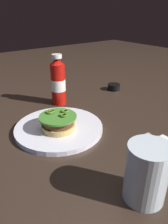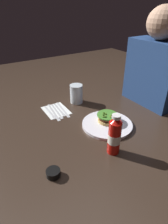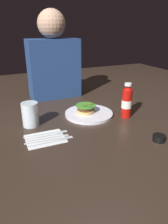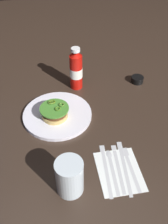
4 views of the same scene
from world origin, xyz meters
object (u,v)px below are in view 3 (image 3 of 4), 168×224
Objects in this scene: dinner_plate at (89,114)px; condiment_cup at (159,138)px; napkin at (45,138)px; water_glass at (30,114)px; butter_knife at (52,139)px; table_knife at (51,137)px; steak_knife at (49,133)px; ketchup_bottle at (127,102)px; fork_utensil at (51,141)px; burger_sandwich at (86,109)px; diner_person at (53,60)px; spoon_utensil at (50,135)px.

dinner_plate is 0.44m from condiment_cup.
water_glass is at bearing 99.93° from napkin.
butter_knife is 0.02m from table_knife.
ketchup_bottle is at bearing 2.20° from steak_knife.
butter_knife is at bearing -90.68° from steak_knife.
ketchup_bottle is 0.49m from fork_utensil.
butter_knife is at bearing 154.70° from condiment_cup.
fork_utensil is (-0.28, -0.22, -0.03)m from burger_sandwich.
napkin is at bearing 112.16° from fork_utensil.
diner_person is at bearing 57.96° from water_glass.
steak_knife is (0.03, 0.04, 0.00)m from napkin.
butter_knife is at bearing -142.39° from burger_sandwich.
burger_sandwich is 0.35m from napkin.
dinner_plate reaches higher than napkin.
ketchup_bottle reaches higher than condiment_cup.
condiment_cup is at bearing -25.30° from butter_knife.
fork_utensil is 0.06m from spoon_utensil.
diner_person is (0.24, 0.60, 0.27)m from napkin.
steak_knife is at bearing 94.05° from spoon_utensil.
water_glass is 0.69× the size of spoon_utensil.
fork_utensil reaches higher than napkin.
diner_person is at bearing 115.60° from ketchup_bottle.
diner_person reaches higher than steak_knife.
butter_knife and table_knife have the same top height.
spoon_utensil is (-0.28, -0.15, -0.00)m from dinner_plate.
diner_person reaches higher than spoon_utensil.
napkin is at bearing -151.27° from dinner_plate.
diner_person is (-0.06, 0.41, 0.23)m from burger_sandwich.
butter_knife is (-0.27, -0.21, -0.03)m from burger_sandwich.
ketchup_bottle is at bearing -31.39° from dinner_plate.
water_glass is (-0.34, 0.00, 0.06)m from dinner_plate.
burger_sandwich is at bearing -82.05° from diner_person.
condiment_cup reaches higher than spoon_utensil.
water_glass is 0.54m from diner_person.
ketchup_bottle reaches higher than dinner_plate.
burger_sandwich reaches higher than napkin.
steak_knife is (-0.45, 0.28, -0.01)m from condiment_cup.
fork_utensil is at bearing -77.49° from water_glass.
fork_utensil is 1.00× the size of spoon_utensil.
fork_utensil and steak_knife have the same top height.
dinner_plate is at bearing 111.85° from condiment_cup.
fork_utensil is at bearing -116.60° from butter_knife.
steak_knife is at bearing 87.19° from table_knife.
condiment_cup is 0.29× the size of table_knife.
diner_person is (0.21, 0.56, 0.26)m from steak_knife.
ketchup_bottle reaches higher than butter_knife.
steak_knife is (-0.47, -0.02, -0.09)m from ketchup_bottle.
ketchup_bottle is 0.30m from condiment_cup.
burger_sandwich is at bearing 148.33° from ketchup_bottle.
burger_sandwich is 0.24m from ketchup_bottle.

